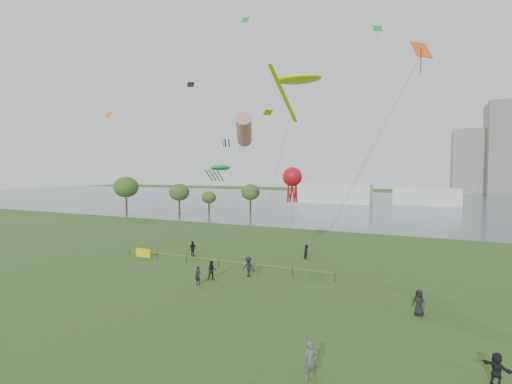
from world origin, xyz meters
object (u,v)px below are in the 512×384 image
at_px(kite_octopus, 292,177).
at_px(fence, 171,256).
at_px(kite_stingray, 298,80).
at_px(kite_flyer, 311,361).

bearing_deg(kite_octopus, fence, -125.16).
xyz_separation_m(kite_stingray, kite_octopus, (-1.48, 2.74, -10.08)).
relative_size(kite_flyer, kite_stingray, 0.09).
bearing_deg(kite_stingray, kite_octopus, 107.49).
relative_size(kite_flyer, kite_octopus, 0.17).
relative_size(fence, kite_flyer, 13.42).
distance_m(kite_stingray, kite_octopus, 10.55).
height_order(fence, kite_stingray, kite_stingray).
bearing_deg(kite_octopus, kite_stingray, -37.72).
bearing_deg(kite_stingray, kite_flyer, -80.76).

